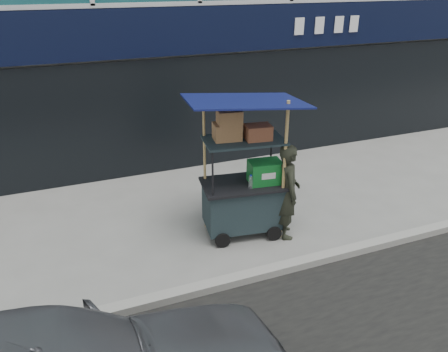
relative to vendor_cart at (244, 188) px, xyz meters
name	(u,v)px	position (x,y,z in m)	size (l,w,h in m)	color
ground	(287,261)	(0.28, -1.00, -0.82)	(80.00, 80.00, 0.00)	slate
curb	(294,265)	(0.28, -1.20, -0.76)	(80.00, 0.18, 0.12)	gray
vendor_cart	(244,188)	(0.00, 0.00, 0.00)	(1.87, 1.44, 2.33)	black
vendor_man	(288,191)	(0.61, -0.32, -0.03)	(0.58, 0.38, 1.58)	black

